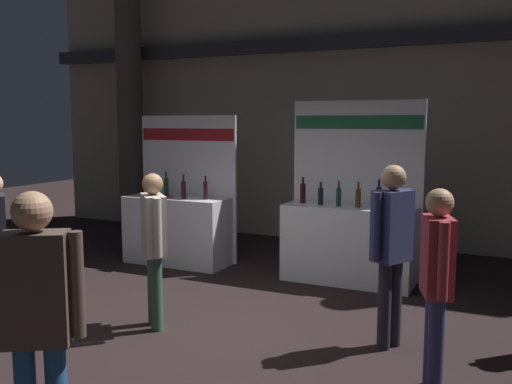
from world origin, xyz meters
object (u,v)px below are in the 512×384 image
object	(u,v)px
visitor_2	(392,241)
visitor_6	(37,312)
exhibitor_booth_1	(349,236)
visitor_0	(154,237)
visitor_5	(437,275)
exhibitor_booth_0	(178,224)

from	to	relation	value
visitor_2	visitor_6	size ratio (longest dim) A/B	1.00
exhibitor_booth_1	visitor_0	world-z (taller)	exhibitor_booth_1
visitor_2	visitor_6	world-z (taller)	visitor_6
visitor_5	exhibitor_booth_0	bearing A→B (deg)	-140.50
visitor_0	visitor_5	bearing A→B (deg)	-138.55
visitor_2	exhibitor_booth_0	bearing A→B (deg)	-89.28
exhibitor_booth_1	visitor_0	size ratio (longest dim) A/B	1.50
exhibitor_booth_1	visitor_5	distance (m)	3.09
visitor_0	visitor_5	distance (m)	2.81
exhibitor_booth_0	visitor_2	bearing A→B (deg)	-27.61
exhibitor_booth_0	visitor_2	distance (m)	4.03
exhibitor_booth_1	visitor_6	size ratio (longest dim) A/B	1.39
exhibitor_booth_0	visitor_6	world-z (taller)	exhibitor_booth_0
exhibitor_booth_1	visitor_2	size ratio (longest dim) A/B	1.39
visitor_0	visitor_6	bearing A→B (deg)	155.85
exhibitor_booth_1	visitor_6	world-z (taller)	exhibitor_booth_1
exhibitor_booth_1	visitor_2	xyz separation A→B (m)	(0.96, -1.98, 0.41)
visitor_5	exhibitor_booth_1	bearing A→B (deg)	-169.66
visitor_2	visitor_5	distance (m)	0.88
visitor_0	visitor_2	distance (m)	2.36
visitor_6	visitor_5	bearing A→B (deg)	16.01
visitor_6	visitor_0	bearing A→B (deg)	78.53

